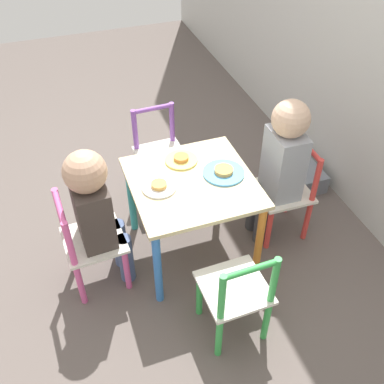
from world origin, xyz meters
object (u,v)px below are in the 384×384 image
Objects in this scene: child_back at (281,160)px; child_front at (96,207)px; chair_red at (286,192)px; plate_front at (159,186)px; plate_back at (224,172)px; chair_pink at (89,243)px; plate_left at (181,160)px; chair_green at (236,294)px; kids_table at (192,193)px; chair_purple at (160,155)px; storage_bin at (299,173)px.

child_back reaches higher than child_front.
plate_front is (-0.01, -0.65, 0.21)m from chair_red.
plate_front is (-0.03, 0.28, 0.01)m from child_front.
chair_pink is at bearing -87.32° from plate_back.
plate_left is at bearing -109.03° from child_back.
chair_green is 0.66× the size of child_back.
child_back reaches higher than chair_green.
child_back is at bearing 88.46° from kids_table.
chair_red and chair_pink have the same top height.
child_front is at bearing -130.61° from chair_purple.
chair_red is at bearing -92.52° from chair_pink.
plate_back is at bearing -73.11° from chair_purple.
chair_purple is 1.00× the size of chair_green.
child_back reaches higher than chair_purple.
chair_green is at bearing 1.16° from plate_left.
chair_pink is 1.33m from storage_bin.
storage_bin is at bearing 115.59° from plate_back.
chair_green is 0.68m from plate_left.
plate_front is at bearing -88.13° from child_front.
plate_back is at bearing 90.00° from plate_front.
chair_pink is at bearing -84.96° from plate_front.
child_back is at bearing -90.00° from chair_red.
chair_pink is at bearing -134.17° from chair_purple.
child_front is 0.28m from plate_front.
chair_green is at bearing -135.99° from chair_pink.
chair_pink is at bearing -75.44° from storage_bin.
child_back is 5.06× the size of plate_left.
chair_pink reaches higher than plate_left.
chair_red and chair_purple have the same top height.
plate_front is at bearing -107.21° from chair_purple.
chair_green is (0.48, -0.48, 0.00)m from chair_red.
storage_bin is at bearing 139.36° from chair_red.
chair_pink is 3.34× the size of plate_left.
child_back reaches higher than kids_table.
kids_table is 3.58× the size of plate_left.
kids_table is at bearing -90.00° from child_back.
chair_pink is 0.96m from child_back.
chair_pink is at bearing -87.32° from child_back.
chair_pink is at bearing -69.77° from plate_left.
storage_bin is at bearing -78.94° from chair_pink.
chair_red reaches higher than plate_front.
child_back reaches higher than plate_left.
chair_red is 2.67× the size of plate_back.
chair_pink is 0.68m from plate_back.
chair_purple is at bearing -177.34° from plate_left.
chair_purple reaches higher than storage_bin.
child_front is 4.79× the size of plate_front.
plate_front is at bearing -89.64° from chair_red.
plate_back reaches higher than storage_bin.
chair_green reaches higher than plate_back.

